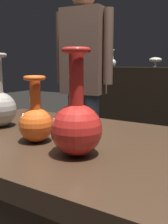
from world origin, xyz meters
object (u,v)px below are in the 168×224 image
object	(u,v)px
vase_right_accent	(36,121)
shelf_vase_far_left	(112,62)
vase_centerpiece	(77,124)
shelf_vase_left	(155,60)
visitor_near_left	(83,74)

from	to	relation	value
vase_right_accent	shelf_vase_far_left	world-z (taller)	shelf_vase_far_left
vase_centerpiece	vase_right_accent	world-z (taller)	vase_centerpiece
shelf_vase_far_left	shelf_vase_left	distance (m)	0.52
vase_centerpiece	shelf_vase_left	world-z (taller)	shelf_vase_left
vase_centerpiece	visitor_near_left	size ratio (longest dim) A/B	0.17
shelf_vase_left	visitor_near_left	size ratio (longest dim) A/B	0.08
vase_right_accent	shelf_vase_far_left	size ratio (longest dim) A/B	0.96
vase_right_accent	visitor_near_left	bearing A→B (deg)	116.19
vase_right_accent	shelf_vase_far_left	xyz separation A→B (m)	(-0.91, 2.33, 0.19)
shelf_vase_far_left	visitor_near_left	distance (m)	1.21
vase_right_accent	visitor_near_left	xyz separation A→B (m)	(-0.58, 1.17, 0.09)
vase_centerpiece	vase_right_accent	size ratio (longest dim) A/B	1.37
vase_centerpiece	shelf_vase_left	distance (m)	2.43
vase_centerpiece	visitor_near_left	world-z (taller)	visitor_near_left
shelf_vase_far_left	vase_centerpiece	bearing A→B (deg)	-65.58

